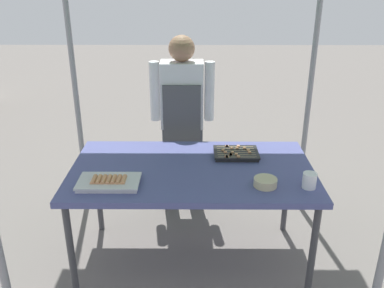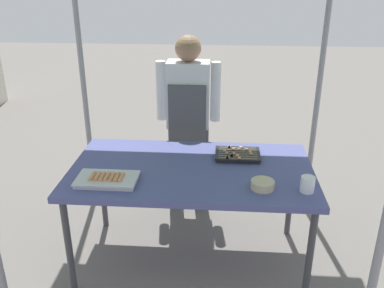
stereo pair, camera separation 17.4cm
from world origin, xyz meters
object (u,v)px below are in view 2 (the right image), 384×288
object	(u,v)px
stall_table	(191,175)
drink_cup_near_edge	(308,184)
condiment_bowl	(263,185)
vendor_woman	(188,112)
tray_meat_skewers	(237,155)
tray_grilled_sausages	(107,179)

from	to	relation	value
stall_table	drink_cup_near_edge	world-z (taller)	drink_cup_near_edge
stall_table	condiment_bowl	size ratio (longest dim) A/B	11.26
condiment_bowl	vendor_woman	world-z (taller)	vendor_woman
stall_table	condiment_bowl	distance (m)	0.51
drink_cup_near_edge	vendor_woman	bearing A→B (deg)	127.32
tray_meat_skewers	vendor_woman	size ratio (longest dim) A/B	0.21
tray_grilled_sausages	tray_meat_skewers	bearing A→B (deg)	27.92
stall_table	vendor_woman	bearing A→B (deg)	96.21
drink_cup_near_edge	stall_table	bearing A→B (deg)	159.46
tray_grilled_sausages	drink_cup_near_edge	size ratio (longest dim) A/B	3.91
tray_meat_skewers	vendor_woman	world-z (taller)	vendor_woman
stall_table	tray_grilled_sausages	bearing A→B (deg)	-154.86
tray_grilled_sausages	condiment_bowl	distance (m)	0.95
tray_meat_skewers	stall_table	bearing A→B (deg)	-147.81
drink_cup_near_edge	tray_grilled_sausages	bearing A→B (deg)	178.70
condiment_bowl	vendor_woman	distance (m)	1.15
stall_table	vendor_woman	distance (m)	0.80
tray_meat_skewers	condiment_bowl	world-z (taller)	condiment_bowl
drink_cup_near_edge	vendor_woman	xyz separation A→B (m)	(-0.79, 1.03, 0.08)
stall_table	drink_cup_near_edge	xyz separation A→B (m)	(0.70, -0.26, 0.10)
stall_table	tray_grilled_sausages	xyz separation A→B (m)	(-0.50, -0.24, 0.07)
condiment_bowl	vendor_woman	size ratio (longest dim) A/B	0.09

